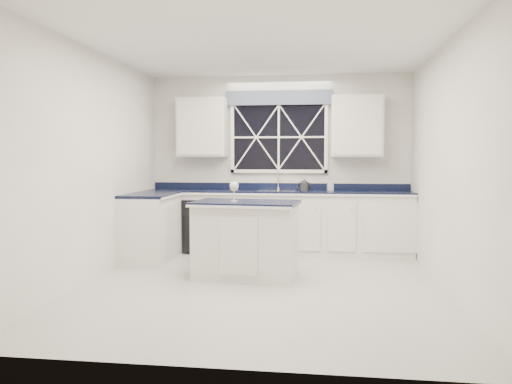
# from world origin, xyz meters

# --- Properties ---
(ground) EXTENTS (4.50, 4.50, 0.00)m
(ground) POSITION_xyz_m (0.00, 0.00, 0.00)
(ground) COLOR #ACACA7
(ground) RESTS_ON ground
(back_wall) EXTENTS (4.00, 0.10, 2.70)m
(back_wall) POSITION_xyz_m (0.00, 2.25, 1.35)
(back_wall) COLOR silver
(back_wall) RESTS_ON ground
(base_cabinets) EXTENTS (3.99, 1.60, 0.90)m
(base_cabinets) POSITION_xyz_m (-0.33, 1.78, 0.45)
(base_cabinets) COLOR white
(base_cabinets) RESTS_ON ground
(countertop) EXTENTS (3.98, 0.64, 0.04)m
(countertop) POSITION_xyz_m (0.00, 1.95, 0.92)
(countertop) COLOR black
(countertop) RESTS_ON base_cabinets
(dishwasher) EXTENTS (0.60, 0.58, 0.82)m
(dishwasher) POSITION_xyz_m (-1.10, 1.95, 0.41)
(dishwasher) COLOR black
(dishwasher) RESTS_ON ground
(window) EXTENTS (1.65, 0.09, 1.26)m
(window) POSITION_xyz_m (0.00, 2.20, 1.83)
(window) COLOR black
(window) RESTS_ON ground
(upper_cabinets) EXTENTS (3.10, 0.34, 0.90)m
(upper_cabinets) POSITION_xyz_m (0.00, 2.08, 1.90)
(upper_cabinets) COLOR white
(upper_cabinets) RESTS_ON ground
(faucet) EXTENTS (0.05, 0.20, 0.30)m
(faucet) POSITION_xyz_m (0.00, 2.14, 1.10)
(faucet) COLOR silver
(faucet) RESTS_ON countertop
(island) EXTENTS (1.30, 0.86, 0.92)m
(island) POSITION_xyz_m (-0.23, 0.35, 0.46)
(island) COLOR white
(island) RESTS_ON ground
(rug) EXTENTS (1.33, 0.84, 0.02)m
(rug) POSITION_xyz_m (-0.30, 0.90, 0.01)
(rug) COLOR #B3B3AE
(rug) RESTS_ON ground
(kettle) EXTENTS (0.23, 0.19, 0.17)m
(kettle) POSITION_xyz_m (0.40, 2.07, 1.02)
(kettle) COLOR #2F3032
(kettle) RESTS_ON countertop
(wine_glass) EXTENTS (0.11, 0.11, 0.25)m
(wine_glass) POSITION_xyz_m (-0.37, 0.32, 1.09)
(wine_glass) COLOR white
(wine_glass) RESTS_ON island
(soap_bottle) EXTENTS (0.10, 0.10, 0.19)m
(soap_bottle) POSITION_xyz_m (0.79, 2.09, 1.03)
(soap_bottle) COLOR silver
(soap_bottle) RESTS_ON countertop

